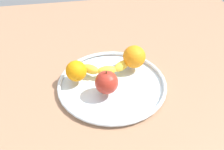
% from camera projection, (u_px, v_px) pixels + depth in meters
% --- Properties ---
extents(ground_plane, '(1.38, 1.38, 0.04)m').
position_uv_depth(ground_plane, '(112.00, 90.00, 0.87)').
color(ground_plane, '#A07557').
extents(fruit_bowl, '(0.36, 0.36, 0.02)m').
position_uv_depth(fruit_bowl, '(112.00, 84.00, 0.85)').
color(fruit_bowl, silver).
rests_on(fruit_bowl, ground_plane).
extents(banana, '(0.18, 0.06, 0.03)m').
position_uv_depth(banana, '(107.00, 68.00, 0.88)').
color(banana, yellow).
rests_on(banana, fruit_bowl).
extents(apple, '(0.07, 0.07, 0.08)m').
position_uv_depth(apple, '(107.00, 82.00, 0.79)').
color(apple, '#AD2D20').
rests_on(apple, fruit_bowl).
extents(orange_front_right, '(0.07, 0.07, 0.07)m').
position_uv_depth(orange_front_right, '(76.00, 71.00, 0.84)').
color(orange_front_right, orange).
rests_on(orange_front_right, fruit_bowl).
extents(orange_back_left, '(0.08, 0.08, 0.08)m').
position_uv_depth(orange_back_left, '(134.00, 57.00, 0.89)').
color(orange_back_left, orange).
rests_on(orange_back_left, fruit_bowl).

